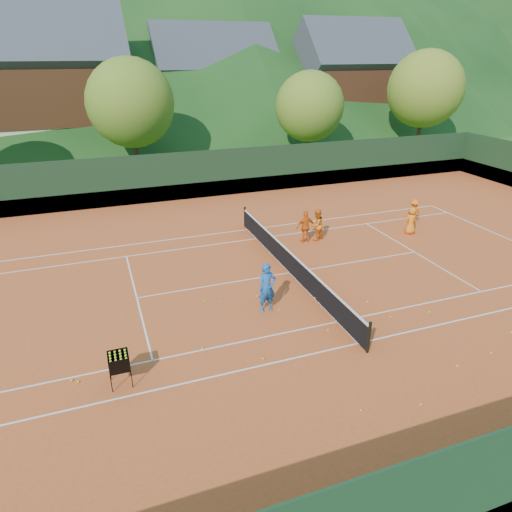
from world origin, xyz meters
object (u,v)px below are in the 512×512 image
object	(u,v)px
chalet_right	(348,86)
student_d	(414,213)
student_c	(411,221)
student_b	(306,227)
coach	(267,288)
tennis_net	(290,262)
chalet_left	(48,89)
chalet_mid	(214,89)
student_a	(317,225)
ball_hopper	(119,362)

from	to	relation	value
chalet_right	student_d	bearing A→B (deg)	-113.00
student_c	student_b	bearing A→B (deg)	-7.04
coach	tennis_net	bearing A→B (deg)	45.27
coach	student_b	world-z (taller)	coach
chalet_left	chalet_mid	world-z (taller)	chalet_left
student_a	student_c	xyz separation A→B (m)	(4.94, -0.89, -0.08)
student_d	tennis_net	xyz separation A→B (m)	(-8.56, -3.05, -0.23)
student_d	ball_hopper	xyz separation A→B (m)	(-15.93, -7.94, 0.02)
chalet_left	coach	bearing A→B (deg)	-76.26
student_c	chalet_mid	xyz separation A→B (m)	(-1.67, 31.92, 4.26)
student_a	student_b	bearing A→B (deg)	-16.98
student_b	tennis_net	size ratio (longest dim) A/B	0.13
ball_hopper	chalet_left	bearing A→B (deg)	94.31
student_d	student_c	bearing A→B (deg)	39.26
student_b	coach	bearing A→B (deg)	52.56
ball_hopper	chalet_left	xyz separation A→B (m)	(-2.63, 34.88, 4.88)
student_b	ball_hopper	distance (m)	12.25
coach	chalet_right	world-z (taller)	chalet_right
student_d	chalet_right	world-z (taller)	chalet_right
coach	student_b	distance (m)	6.83
chalet_right	coach	bearing A→B (deg)	-124.11
student_d	chalet_right	xyz separation A→B (m)	(11.44, 26.95, 4.51)
student_c	tennis_net	bearing A→B (deg)	16.48
student_c	student_a	bearing A→B (deg)	-8.86
student_a	student_d	bearing A→B (deg)	157.96
student_a	chalet_left	bearing A→B (deg)	-87.69
coach	student_c	world-z (taller)	coach
student_c	ball_hopper	size ratio (longest dim) A/B	1.42
student_b	ball_hopper	world-z (taller)	student_b
coach	tennis_net	distance (m)	3.29
student_c	tennis_net	xyz separation A→B (m)	(-7.67, -2.08, -0.21)
ball_hopper	chalet_mid	size ratio (longest dim) A/B	0.08
tennis_net	chalet_mid	size ratio (longest dim) A/B	0.95
student_c	student_d	distance (m)	1.32
chalet_right	chalet_mid	bearing A→B (deg)	164.05
chalet_mid	chalet_right	xyz separation A→B (m)	(14.00, -4.00, 0.27)
student_a	chalet_right	distance (m)	32.39
tennis_net	chalet_right	xyz separation A→B (m)	(20.00, 30.00, 4.74)
ball_hopper	tennis_net	bearing A→B (deg)	33.53
chalet_left	chalet_right	world-z (taller)	chalet_left
coach	chalet_mid	distance (m)	37.64
ball_hopper	chalet_left	world-z (taller)	chalet_left
chalet_right	student_c	bearing A→B (deg)	-113.82
coach	chalet_left	distance (m)	33.83
tennis_net	chalet_left	bearing A→B (deg)	108.43
student_b	chalet_left	xyz separation A→B (m)	(-12.09, 27.10, 4.82)
ball_hopper	student_a	bearing A→B (deg)	37.85
student_a	chalet_mid	size ratio (longest dim) A/B	0.13
student_d	tennis_net	bearing A→B (deg)	11.24
student_c	chalet_left	distance (m)	33.41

